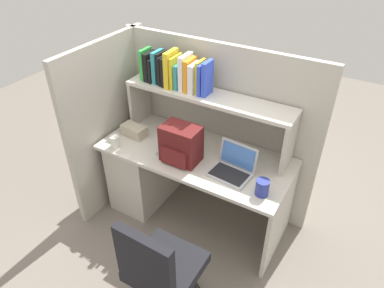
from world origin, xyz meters
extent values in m
plane|color=slate|center=(0.00, 0.00, 0.00)|extent=(8.00, 8.00, 0.00)
cube|color=beige|center=(0.00, 0.00, 0.71)|extent=(1.60, 0.70, 0.03)
cube|color=beige|center=(-0.55, 0.00, 0.35)|extent=(0.40, 0.64, 0.70)
cube|color=beige|center=(0.78, 0.00, 0.35)|extent=(0.03, 0.64, 0.70)
cube|color=#B2ADA0|center=(0.00, 0.38, 0.78)|extent=(1.84, 0.05, 1.55)
cube|color=#B2ADA0|center=(-0.85, -0.05, 0.78)|extent=(0.05, 1.06, 1.55)
cube|color=#BCB7AC|center=(-0.70, 0.20, 0.94)|extent=(0.03, 0.28, 0.42)
cube|color=#BCB7AC|center=(0.70, 0.20, 0.94)|extent=(0.03, 0.28, 0.42)
cube|color=beige|center=(0.00, 0.20, 1.17)|extent=(1.44, 0.28, 0.03)
cube|color=green|center=(-0.60, 0.21, 1.31)|extent=(0.03, 0.14, 0.26)
cube|color=black|center=(-0.56, 0.20, 1.30)|extent=(0.04, 0.15, 0.24)
cube|color=black|center=(-0.51, 0.21, 1.28)|extent=(0.03, 0.17, 0.20)
cube|color=teal|center=(-0.48, 0.20, 1.31)|extent=(0.04, 0.15, 0.27)
cube|color=black|center=(-0.44, 0.21, 1.31)|extent=(0.02, 0.14, 0.26)
cube|color=black|center=(-0.42, 0.21, 1.30)|extent=(0.02, 0.17, 0.24)
cube|color=black|center=(-0.38, 0.20, 1.30)|extent=(0.03, 0.17, 0.24)
cube|color=yellow|center=(-0.34, 0.19, 1.33)|extent=(0.04, 0.17, 0.30)
cube|color=yellow|center=(-0.29, 0.20, 1.31)|extent=(0.02, 0.17, 0.26)
cube|color=teal|center=(-0.26, 0.21, 1.28)|extent=(0.03, 0.17, 0.20)
cube|color=white|center=(-0.21, 0.21, 1.32)|extent=(0.04, 0.17, 0.29)
cube|color=orange|center=(-0.17, 0.20, 1.31)|extent=(0.04, 0.16, 0.26)
cube|color=white|center=(-0.12, 0.19, 1.30)|extent=(0.04, 0.16, 0.24)
cube|color=yellow|center=(-0.08, 0.21, 1.31)|extent=(0.03, 0.14, 0.26)
cube|color=blue|center=(-0.05, 0.19, 1.31)|extent=(0.03, 0.15, 0.25)
cube|color=blue|center=(-0.01, 0.19, 1.32)|extent=(0.04, 0.14, 0.28)
cube|color=#B7BABF|center=(0.37, -0.12, 0.74)|extent=(0.33, 0.25, 0.02)
cube|color=black|center=(0.37, -0.13, 0.75)|extent=(0.29, 0.20, 0.00)
cube|color=#B7BABF|center=(0.38, 0.00, 0.85)|extent=(0.31, 0.08, 0.20)
cube|color=#3F72CC|center=(0.38, -0.01, 0.85)|extent=(0.27, 0.06, 0.17)
cube|color=#591919|center=(-0.05, -0.13, 0.88)|extent=(0.30, 0.20, 0.31)
cube|color=maroon|center=(-0.05, -0.23, 0.81)|extent=(0.22, 0.04, 0.14)
cube|color=silver|center=(-0.26, -0.13, 0.75)|extent=(0.10, 0.12, 0.03)
cylinder|color=white|center=(-0.62, -0.27, 0.78)|extent=(0.08, 0.08, 0.11)
cube|color=#BFB299|center=(-0.60, -0.04, 0.78)|extent=(0.23, 0.14, 0.10)
cylinder|color=navy|center=(0.65, -0.19, 0.79)|extent=(0.10, 0.10, 0.12)
cylinder|color=#262628|center=(0.28, -0.87, 0.24)|extent=(0.05, 0.05, 0.41)
cube|color=black|center=(0.28, -0.87, 0.45)|extent=(0.44, 0.44, 0.08)
cube|color=black|center=(0.28, -1.07, 0.71)|extent=(0.40, 0.07, 0.44)
camera|label=1|loc=(1.17, -2.05, 2.46)|focal=33.14mm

